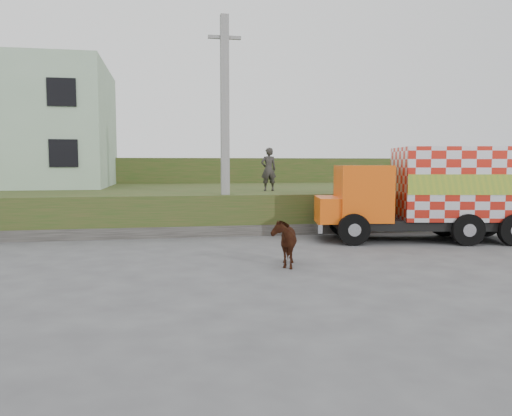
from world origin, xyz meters
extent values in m
plane|color=#474749|center=(0.00, 0.00, 0.00)|extent=(120.00, 120.00, 0.00)
cube|color=#274818|center=(0.00, 10.00, 0.75)|extent=(40.00, 12.00, 1.50)
cube|color=#274818|center=(0.00, 22.00, 1.50)|extent=(40.00, 12.00, 3.00)
cube|color=#595651|center=(-2.00, 4.20, 0.20)|extent=(16.00, 0.50, 0.40)
cube|color=#A3BFA3|center=(-11.00, 13.00, 4.50)|extent=(10.00, 8.00, 6.00)
cube|color=gray|center=(-1.00, 4.60, 4.00)|extent=(0.30, 0.30, 8.00)
cube|color=gray|center=(-1.00, 4.60, 7.20)|extent=(1.20, 0.12, 0.12)
cube|color=black|center=(5.67, 1.89, 0.61)|extent=(6.67, 3.27, 0.33)
cube|color=#E6510C|center=(3.46, 2.33, 1.64)|extent=(2.08, 2.45, 1.88)
cube|color=#E6510C|center=(2.40, 2.55, 1.08)|extent=(1.31, 2.12, 0.85)
cube|color=silver|center=(6.78, 1.67, 1.97)|extent=(4.68, 3.05, 2.44)
cube|color=yellow|center=(6.55, 0.55, 1.97)|extent=(4.24, 0.88, 0.66)
cube|color=yellow|center=(7.00, 2.80, 1.97)|extent=(4.24, 0.88, 0.66)
cube|color=silver|center=(1.94, 2.64, 0.52)|extent=(0.56, 2.15, 0.28)
cylinder|color=black|center=(2.79, 1.37, 0.52)|extent=(1.08, 0.52, 1.03)
cylinder|color=black|center=(3.21, 3.49, 0.52)|extent=(1.08, 0.52, 1.03)
cylinder|color=black|center=(6.38, 0.65, 0.52)|extent=(1.08, 0.52, 1.03)
cylinder|color=black|center=(6.80, 2.77, 0.52)|extent=(1.08, 0.52, 1.03)
cylinder|color=black|center=(8.28, 2.48, 0.52)|extent=(1.08, 0.52, 1.03)
imported|color=black|center=(-0.21, -1.39, 0.63)|extent=(0.96, 1.60, 1.26)
imported|color=#2F2C2A|center=(1.10, 6.79, 2.41)|extent=(0.70, 0.49, 1.82)
camera|label=1|loc=(-3.19, -13.81, 2.61)|focal=35.00mm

